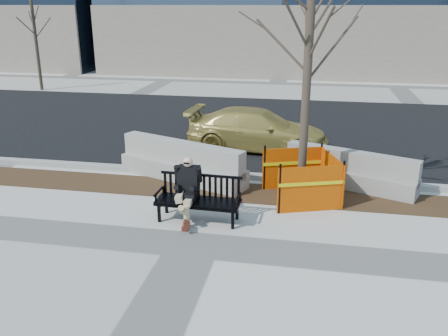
{
  "coord_description": "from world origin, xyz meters",
  "views": [
    {
      "loc": [
        1.91,
        -7.33,
        4.04
      ],
      "look_at": [
        0.25,
        1.59,
        0.92
      ],
      "focal_mm": 38.24,
      "sensor_mm": 36.0,
      "label": 1
    }
  ],
  "objects_px": {
    "tree_fence": "(300,199)",
    "jersey_barrier_right": "(348,186)",
    "bench": "(199,220)",
    "jersey_barrier_left": "(183,179)",
    "seated_man": "(188,218)",
    "sedan": "(257,149)"
  },
  "relations": [
    {
      "from": "tree_fence",
      "to": "sedan",
      "type": "height_order",
      "value": "tree_fence"
    },
    {
      "from": "tree_fence",
      "to": "jersey_barrier_left",
      "type": "distance_m",
      "value": 2.95
    },
    {
      "from": "bench",
      "to": "tree_fence",
      "type": "xyz_separation_m",
      "value": [
        1.94,
        1.47,
        0.0
      ]
    },
    {
      "from": "bench",
      "to": "jersey_barrier_left",
      "type": "distance_m",
      "value": 2.38
    },
    {
      "from": "sedan",
      "to": "jersey_barrier_right",
      "type": "xyz_separation_m",
      "value": [
        2.46,
        -2.63,
        0.0
      ]
    },
    {
      "from": "jersey_barrier_left",
      "to": "bench",
      "type": "bearing_deg",
      "value": -45.11
    },
    {
      "from": "sedan",
      "to": "jersey_barrier_left",
      "type": "distance_m",
      "value": 3.23
    },
    {
      "from": "tree_fence",
      "to": "jersey_barrier_right",
      "type": "relative_size",
      "value": 1.73
    },
    {
      "from": "bench",
      "to": "tree_fence",
      "type": "relative_size",
      "value": 0.32
    },
    {
      "from": "bench",
      "to": "jersey_barrier_right",
      "type": "distance_m",
      "value": 3.89
    },
    {
      "from": "bench",
      "to": "sedan",
      "type": "bearing_deg",
      "value": 85.51
    },
    {
      "from": "sedan",
      "to": "jersey_barrier_left",
      "type": "bearing_deg",
      "value": 156.17
    },
    {
      "from": "jersey_barrier_right",
      "to": "jersey_barrier_left",
      "type": "bearing_deg",
      "value": -153.9
    },
    {
      "from": "bench",
      "to": "tree_fence",
      "type": "distance_m",
      "value": 2.43
    },
    {
      "from": "jersey_barrier_left",
      "to": "seated_man",
      "type": "bearing_deg",
      "value": -49.97
    },
    {
      "from": "jersey_barrier_left",
      "to": "jersey_barrier_right",
      "type": "distance_m",
      "value": 3.95
    },
    {
      "from": "seated_man",
      "to": "jersey_barrier_right",
      "type": "bearing_deg",
      "value": 38.15
    },
    {
      "from": "sedan",
      "to": "jersey_barrier_left",
      "type": "xyz_separation_m",
      "value": [
        -1.48,
        -2.88,
        0.0
      ]
    },
    {
      "from": "seated_man",
      "to": "jersey_barrier_right",
      "type": "xyz_separation_m",
      "value": [
        3.25,
        2.39,
        0.0
      ]
    },
    {
      "from": "seated_man",
      "to": "jersey_barrier_right",
      "type": "relative_size",
      "value": 0.41
    },
    {
      "from": "seated_man",
      "to": "tree_fence",
      "type": "distance_m",
      "value": 2.59
    },
    {
      "from": "tree_fence",
      "to": "sedan",
      "type": "relative_size",
      "value": 1.3
    }
  ]
}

